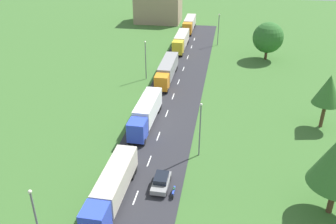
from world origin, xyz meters
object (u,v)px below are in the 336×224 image
object	(u,v)px
truck_fourth	(181,41)
distant_building	(158,8)
truck_second	(146,112)
lamppost_lead	(36,220)
lamppost_second	(200,127)
tree_maple	(328,90)
truck_lead	(112,188)
truck_fifth	(189,23)
lamppost_third	(146,58)
tree_birch	(268,38)
truck_third	(167,70)
motorcycle_courier	(174,191)
lamppost_fourth	(218,28)
car_second	(161,181)

from	to	relation	value
truck_fourth	distant_building	xyz separation A→B (m)	(-10.47, 25.21, 2.22)
truck_second	lamppost_lead	xyz separation A→B (m)	(-4.03, -25.76, 2.24)
lamppost_second	tree_maple	bearing A→B (deg)	31.49
truck_lead	lamppost_lead	world-z (taller)	lamppost_lead
truck_fifth	lamppost_third	bearing A→B (deg)	-96.58
truck_fifth	truck_second	bearing A→B (deg)	-90.17
lamppost_lead	distant_building	size ratio (longest dim) A/B	0.58
tree_birch	truck_third	bearing A→B (deg)	-141.97
truck_lead	tree_birch	xyz separation A→B (m)	(19.70, 51.35, 2.87)
truck_fifth	tree_birch	world-z (taller)	tree_birch
truck_second	tree_maple	distance (m)	26.87
motorcycle_courier	distant_building	world-z (taller)	distant_building
truck_third	lamppost_second	size ratio (longest dim) A/B	1.77
motorcycle_courier	lamppost_third	distance (m)	35.06
truck_fourth	tree_maple	size ratio (longest dim) A/B	1.48
lamppost_lead	distant_building	bearing A→B (deg)	94.09
truck_second	lamppost_fourth	size ratio (longest dim) A/B	1.59
distant_building	lamppost_third	bearing A→B (deg)	-82.00
lamppost_third	tree_maple	distance (m)	33.39
lamppost_fourth	lamppost_lead	bearing A→B (deg)	-100.62
truck_third	distant_building	world-z (taller)	distant_building
truck_second	lamppost_third	xyz separation A→B (m)	(-4.05, 17.86, 2.17)
car_second	tree_maple	bearing A→B (deg)	40.51
lamppost_lead	tree_maple	distance (m)	42.51
truck_second	truck_fifth	distance (m)	54.33
motorcycle_courier	lamppost_fourth	distance (m)	57.63
truck_second	lamppost_second	world-z (taller)	lamppost_second
car_second	lamppost_lead	world-z (taller)	lamppost_lead
lamppost_third	car_second	bearing A→B (deg)	-74.22
lamppost_third	lamppost_second	bearing A→B (deg)	-62.54
truck_fourth	lamppost_lead	distance (m)	63.54
truck_fourth	car_second	distance (m)	52.03
lamppost_lead	truck_second	bearing A→B (deg)	81.10
lamppost_second	tree_birch	bearing A→B (deg)	74.56
truck_fourth	lamppost_lead	world-z (taller)	lamppost_lead
truck_fifth	lamppost_second	xyz separation A→B (m)	(8.58, -61.07, 2.29)
truck_third	distant_building	bearing A→B (deg)	103.18
distant_building	truck_fourth	bearing A→B (deg)	-67.44
truck_fifth	tree_birch	bearing A→B (deg)	-46.31
lamppost_second	tree_birch	xyz separation A→B (m)	(11.16, 40.40, 0.62)
truck_second	lamppost_lead	world-z (taller)	lamppost_lead
car_second	distant_building	size ratio (longest dim) A/B	0.30
truck_lead	lamppost_second	bearing A→B (deg)	52.05
truck_fifth	tree_birch	size ratio (longest dim) A/B	1.44
car_second	distant_building	xyz separation A→B (m)	(-15.37, 76.99, 3.47)
truck_fifth	car_second	xyz separation A→B (m)	(4.85, -68.50, -1.21)
motorcycle_courier	lamppost_second	xyz separation A→B (m)	(2.07, 8.57, 3.79)
car_second	truck_fourth	bearing A→B (deg)	95.40
truck_lead	lamppost_second	xyz separation A→B (m)	(8.54, 10.95, 2.26)
truck_third	truck_fourth	xyz separation A→B (m)	(0.02, 19.43, 0.04)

